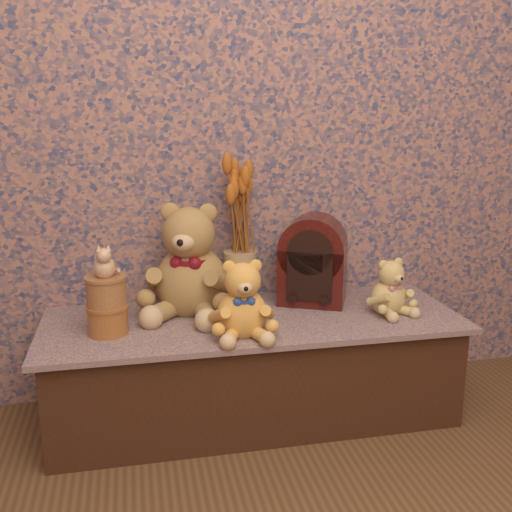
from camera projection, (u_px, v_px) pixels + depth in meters
The scene contains 10 objects.
display_shelf at pixel (253, 367), 2.18m from camera, with size 1.49×0.55×0.38m, color navy.
teddy_large at pixel (191, 254), 2.15m from camera, with size 0.35×0.41×0.44m, color #98643A, non-canonical shape.
teddy_medium at pixel (242, 295), 1.94m from camera, with size 0.22×0.26×0.28m, color gold, non-canonical shape.
teddy_small at pixel (389, 284), 2.16m from camera, with size 0.17×0.21×0.22m, color tan, non-canonical shape.
cathedral_radio at pixel (313, 259), 2.27m from camera, with size 0.25×0.18×0.34m, color #380E0A, non-canonical shape.
ceramic_vase at pixel (240, 279), 2.25m from camera, with size 0.13×0.13×0.21m, color tan.
dried_stalks at pixel (240, 191), 2.17m from camera, with size 0.24×0.24×0.46m, color #B35B1C, non-canonical shape.
biscuit_tin_lower at pixel (108, 320), 1.97m from camera, with size 0.13×0.13×0.10m, color #B38F34.
biscuit_tin_upper at pixel (106, 292), 1.95m from camera, with size 0.13×0.13×0.10m, color tan.
cat_figurine at pixel (104, 260), 1.92m from camera, with size 0.08×0.09×0.12m, color silver, non-canonical shape.
Camera 1 is at (-0.41, -0.74, 1.12)m, focal length 41.71 mm.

